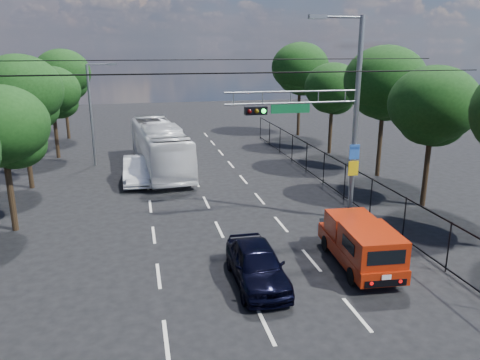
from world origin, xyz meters
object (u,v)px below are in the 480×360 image
object	(u,v)px
red_pickup	(361,243)
white_bus	(160,147)
navy_hatchback	(257,264)
white_van	(138,170)
signal_mast	(332,113)

from	to	relation	value
red_pickup	white_bus	world-z (taller)	white_bus
navy_hatchback	white_van	size ratio (longest dim) A/B	0.91
red_pickup	white_van	size ratio (longest dim) A/B	1.05
signal_mast	navy_hatchback	xyz separation A→B (m)	(-4.87, -5.30, -4.50)
signal_mast	white_bus	bearing A→B (deg)	121.98
signal_mast	white_van	distance (m)	13.28
navy_hatchback	red_pickup	bearing A→B (deg)	6.64
red_pickup	navy_hatchback	bearing A→B (deg)	-174.18
navy_hatchback	white_bus	distance (m)	17.16
white_bus	white_van	bearing A→B (deg)	-124.27
navy_hatchback	white_bus	xyz separation A→B (m)	(-2.42, 16.97, 0.84)
signal_mast	red_pickup	bearing A→B (deg)	-97.86
white_van	signal_mast	bearing A→B (deg)	-44.36
signal_mast	red_pickup	world-z (taller)	signal_mast
red_pickup	white_bus	distance (m)	17.82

